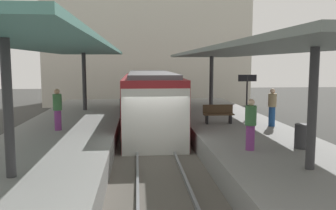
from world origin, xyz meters
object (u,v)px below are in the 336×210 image
(passenger_mid_platform, at_px, (272,107))
(commuter_train, at_px, (151,102))
(litter_bin, at_px, (301,136))
(platform_bench, at_px, (218,113))
(platform_sign, at_px, (247,87))
(passenger_near_bench, at_px, (58,109))
(passenger_far_end, at_px, (251,124))

(passenger_mid_platform, bearing_deg, commuter_train, 145.35)
(commuter_train, bearing_deg, passenger_mid_platform, -34.65)
(litter_bin, height_order, passenger_mid_platform, passenger_mid_platform)
(commuter_train, relative_size, litter_bin, 12.86)
(platform_bench, relative_size, platform_sign, 0.63)
(commuter_train, xyz_separation_m, passenger_near_bench, (-3.99, -3.73, 0.17))
(platform_bench, bearing_deg, platform_sign, 27.81)
(litter_bin, height_order, passenger_near_bench, passenger_near_bench)
(platform_bench, bearing_deg, passenger_far_end, -91.48)
(platform_bench, distance_m, platform_sign, 2.14)
(platform_sign, bearing_deg, commuter_train, 158.41)
(passenger_near_bench, xyz_separation_m, passenger_far_end, (6.87, -4.02, -0.04))
(commuter_train, xyz_separation_m, litter_bin, (4.62, -7.67, -0.33))
(passenger_mid_platform, bearing_deg, platform_bench, 157.01)
(commuter_train, distance_m, platform_bench, 4.03)
(platform_sign, relative_size, litter_bin, 2.76)
(platform_bench, height_order, litter_bin, platform_bench)
(platform_sign, height_order, passenger_mid_platform, platform_sign)
(litter_bin, xyz_separation_m, passenger_mid_platform, (0.58, 4.07, 0.46))
(commuter_train, relative_size, passenger_mid_platform, 6.17)
(litter_bin, relative_size, passenger_far_end, 0.49)
(commuter_train, height_order, platform_sign, commuter_train)
(commuter_train, xyz_separation_m, passenger_mid_platform, (5.20, -3.59, 0.14))
(litter_bin, bearing_deg, platform_sign, 90.11)
(commuter_train, distance_m, passenger_near_bench, 5.46)
(platform_sign, xyz_separation_m, litter_bin, (0.01, -5.84, -1.22))
(commuter_train, distance_m, litter_bin, 8.95)
(commuter_train, distance_m, platform_sign, 5.03)
(commuter_train, bearing_deg, passenger_far_end, -69.60)
(passenger_mid_platform, xyz_separation_m, passenger_far_end, (-2.32, -4.15, -0.01))
(platform_bench, xyz_separation_m, passenger_far_end, (-0.13, -5.08, 0.39))
(passenger_mid_platform, bearing_deg, litter_bin, -98.07)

